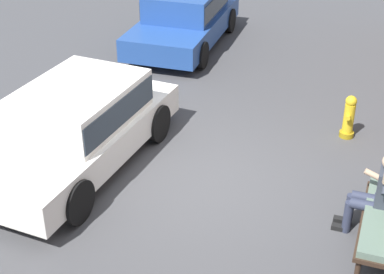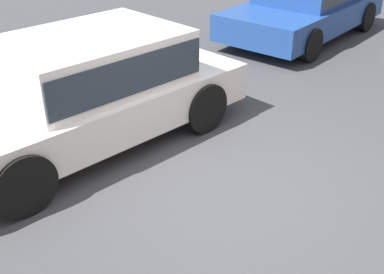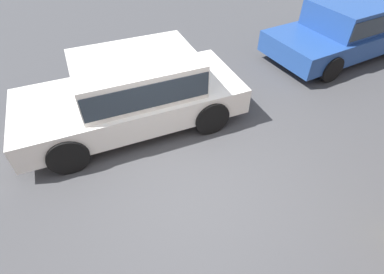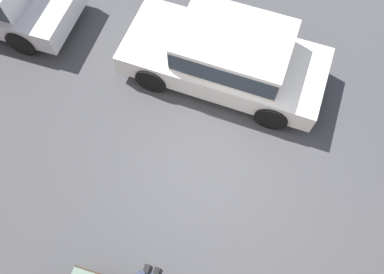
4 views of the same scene
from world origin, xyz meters
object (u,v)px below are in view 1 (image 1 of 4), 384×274
at_px(person_on_phone, 377,191).
at_px(parked_car_near, 185,15).
at_px(fire_hydrant, 349,117).
at_px(parked_car_mid, 78,123).

relative_size(person_on_phone, parked_car_near, 0.32).
bearing_deg(fire_hydrant, parked_car_near, -127.43).
distance_m(person_on_phone, fire_hydrant, 2.76).
distance_m(parked_car_near, parked_car_mid, 5.85).
xyz_separation_m(parked_car_near, parked_car_mid, (5.84, 0.37, 0.02)).
relative_size(parked_car_mid, fire_hydrant, 5.22).
bearing_deg(parked_car_mid, person_on_phone, 87.42).
relative_size(parked_car_near, fire_hydrant, 5.19).
xyz_separation_m(parked_car_near, fire_hydrant, (3.39, 4.43, -0.35)).
bearing_deg(person_on_phone, fire_hydrant, -165.82).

